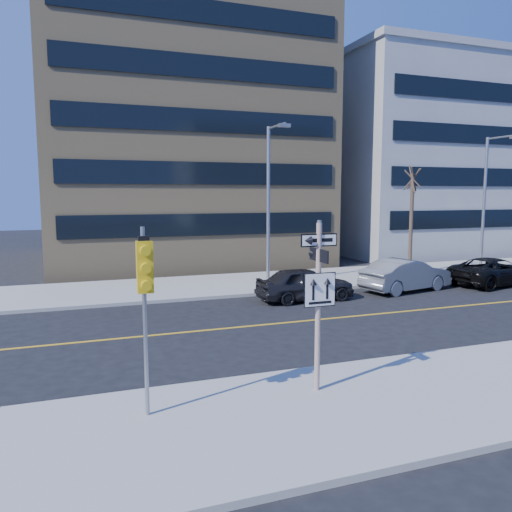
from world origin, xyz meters
name	(u,v)px	position (x,y,z in m)	size (l,w,h in m)	color
ground	(277,363)	(0.00, 0.00, 0.00)	(120.00, 120.00, 0.00)	black
far_sidewalk	(468,269)	(18.00, 12.00, 0.07)	(66.00, 6.00, 0.15)	#A9A79E
road_centerline	(493,303)	(12.00, 4.00, 0.01)	(40.00, 0.14, 0.01)	gold
sign_pole	(318,296)	(0.00, -2.51, 2.44)	(0.92, 0.92, 4.06)	silver
traffic_signal	(145,282)	(-4.00, -2.66, 3.03)	(0.32, 0.45, 4.00)	gray
parked_car_a	(305,284)	(4.39, 7.38, 0.76)	(4.48, 1.80, 1.52)	black
parked_car_b	(406,275)	(10.04, 7.66, 0.81)	(4.90, 1.71, 1.61)	slate
parked_car_c	(494,271)	(15.47, 7.46, 0.73)	(5.24, 2.42, 1.46)	black
streetlight_a	(270,195)	(4.00, 10.76, 4.76)	(0.55, 2.25, 8.00)	gray
streetlight_b	(488,195)	(18.00, 10.76, 4.76)	(0.55, 2.25, 8.00)	gray
street_tree_west	(413,181)	(13.00, 11.30, 5.52)	(1.80, 1.80, 6.35)	#3B2F22
building_brick	(175,137)	(2.00, 25.00, 9.00)	(18.00, 18.00, 18.00)	tan
building_grey_mid	(426,163)	(24.00, 24.00, 7.50)	(20.00, 16.00, 15.00)	#95989A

